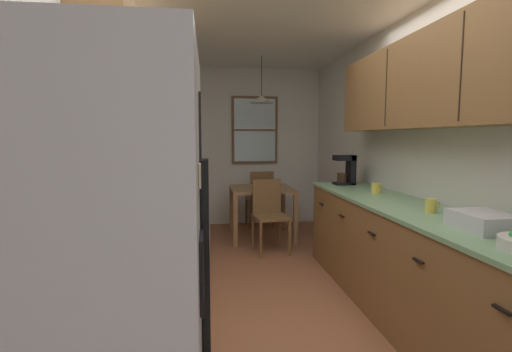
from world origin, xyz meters
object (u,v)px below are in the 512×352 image
(refrigerator, at_px, (93,308))
(coffee_maker, at_px, (347,169))
(stove_range, at_px, (124,320))
(mug_by_coffeemaker, at_px, (431,206))
(trash_bin, at_px, (196,228))
(storage_canister, at_px, (136,205))
(dish_rack, at_px, (484,221))
(microwave_over_range, at_px, (91,85))
(dining_chair_far, at_px, (260,196))
(dining_chair_near, at_px, (269,212))
(dining_table, at_px, (261,195))
(mug_spare, at_px, (376,188))

(refrigerator, xyz_separation_m, coffee_maker, (1.95, 2.76, 0.22))
(stove_range, xyz_separation_m, mug_by_coffeemaker, (2.01, 0.46, 0.48))
(refrigerator, bearing_deg, trash_bin, 86.02)
(coffee_maker, bearing_deg, storage_canister, -141.47)
(refrigerator, distance_m, dish_rack, 2.07)
(refrigerator, xyz_separation_m, microwave_over_range, (-0.17, 0.69, 0.83))
(dining_chair_far, relative_size, dish_rack, 2.65)
(refrigerator, xyz_separation_m, dining_chair_near, (1.15, 3.28, -0.36))
(dining_table, height_order, trash_bin, dining_table)
(microwave_over_range, xyz_separation_m, dining_table, (1.31, 3.23, -1.08))
(stove_range, xyz_separation_m, dining_chair_near, (1.21, 2.59, 0.03))
(dining_chair_far, height_order, mug_by_coffeemaker, mug_by_coffeemaker)
(trash_bin, relative_size, mug_spare, 4.84)
(mug_spare, bearing_deg, dining_chair_near, 124.41)
(dining_chair_far, height_order, coffee_maker, coffee_maker)
(dish_rack, bearing_deg, trash_bin, 122.38)
(refrigerator, distance_m, trash_bin, 3.43)
(dining_table, relative_size, dining_chair_near, 0.97)
(microwave_over_range, height_order, dining_chair_near, microwave_over_range)
(dining_table, distance_m, coffee_maker, 1.49)
(stove_range, relative_size, dish_rack, 3.24)
(stove_range, relative_size, dining_table, 1.26)
(refrigerator, height_order, dining_table, refrigerator)
(dining_chair_near, distance_m, dining_chair_far, 1.29)
(dining_chair_far, distance_m, trash_bin, 1.55)
(microwave_over_range, relative_size, dining_chair_far, 0.69)
(microwave_over_range, relative_size, dining_chair_near, 0.69)
(dining_table, xyz_separation_m, mug_spare, (0.83, -1.85, 0.34))
(trash_bin, height_order, mug_spare, mug_spare)
(refrigerator, distance_m, storage_canister, 1.17)
(mug_spare, bearing_deg, stove_range, -145.81)
(microwave_over_range, xyz_separation_m, storage_canister, (0.11, 0.47, -0.69))
(dining_chair_near, distance_m, mug_spare, 1.53)
(storage_canister, bearing_deg, dining_table, 66.46)
(mug_spare, bearing_deg, mug_by_coffeemaker, -91.32)
(dining_table, bearing_deg, stove_range, -110.35)
(dining_chair_far, bearing_deg, trash_bin, -129.66)
(dining_table, xyz_separation_m, coffee_maker, (0.81, -1.17, 0.46))
(microwave_over_range, bearing_deg, dish_rack, -0.91)
(storage_canister, relative_size, dish_rack, 0.59)
(dining_chair_far, relative_size, mug_by_coffeemaker, 8.11)
(mug_by_coffeemaker, distance_m, mug_spare, 0.92)
(coffee_maker, xyz_separation_m, mug_by_coffeemaker, (0.01, -1.60, -0.12))
(dining_chair_far, bearing_deg, mug_spare, -73.12)
(dining_chair_near, bearing_deg, mug_spare, -55.59)
(coffee_maker, height_order, dish_rack, coffee_maker)
(storage_canister, bearing_deg, coffee_maker, 38.53)
(dining_chair_near, distance_m, storage_canister, 2.50)
(dining_chair_far, height_order, storage_canister, storage_canister)
(trash_bin, distance_m, dish_rack, 3.29)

